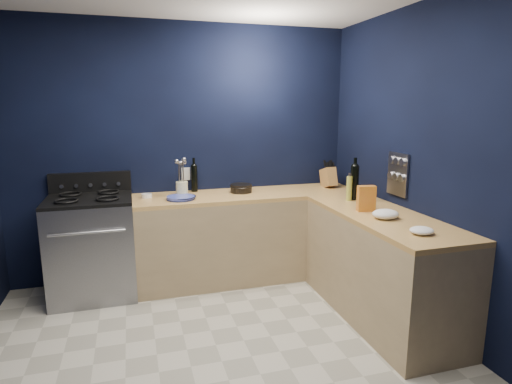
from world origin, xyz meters
name	(u,v)px	position (x,y,z in m)	size (l,w,h in m)	color
floor	(222,363)	(0.00, 0.00, -0.01)	(3.50, 3.50, 0.02)	#B4AF9D
wall_back	(184,153)	(0.00, 1.76, 1.30)	(3.50, 0.02, 2.60)	black
wall_right	(445,170)	(1.76, 0.00, 1.30)	(0.02, 3.50, 2.60)	black
wall_front	(356,297)	(0.00, -1.76, 1.30)	(3.50, 0.02, 2.60)	black
cab_back	(249,237)	(0.60, 1.44, 0.43)	(2.30, 0.63, 0.86)	tan
top_back	(249,195)	(0.60, 1.44, 0.88)	(2.30, 0.63, 0.04)	olive
cab_right	(380,268)	(1.44, 0.29, 0.43)	(0.63, 1.67, 0.86)	tan
top_right	(383,217)	(1.44, 0.29, 0.88)	(0.63, 1.67, 0.04)	olive
gas_range	(93,249)	(-0.93, 1.42, 0.46)	(0.76, 0.66, 0.92)	gray
oven_door	(90,261)	(-0.93, 1.10, 0.45)	(0.59, 0.02, 0.42)	black
cooktop	(89,199)	(-0.93, 1.42, 0.94)	(0.76, 0.66, 0.03)	black
backguard	(91,182)	(-0.93, 1.72, 1.04)	(0.76, 0.06, 0.20)	black
spice_panel	(398,174)	(1.74, 0.55, 1.18)	(0.02, 0.28, 0.38)	gray
wall_outlet	(185,174)	(0.00, 1.74, 1.08)	(0.09, 0.02, 0.13)	white
plate_stack	(181,198)	(-0.10, 1.33, 0.92)	(0.27, 0.27, 0.03)	navy
ramekin	(147,196)	(-0.41, 1.51, 0.92)	(0.10, 0.10, 0.04)	white
utensil_crock	(182,189)	(-0.07, 1.48, 0.97)	(0.12, 0.12, 0.15)	#F2F2C1
wine_bottle_back	(194,179)	(0.08, 1.68, 1.04)	(0.07, 0.07, 0.27)	black
lemon_basket	(241,188)	(0.54, 1.49, 0.94)	(0.22, 0.22, 0.08)	black
knife_block	(328,178)	(1.53, 1.51, 1.00)	(0.11, 0.19, 0.21)	olive
wine_bottle_right	(354,183)	(1.48, 0.86, 1.06)	(0.08, 0.08, 0.32)	black
oil_bottle	(349,189)	(1.41, 0.83, 1.02)	(0.05, 0.05, 0.23)	#A1A73C
spice_jar_near	(365,197)	(1.50, 0.69, 0.96)	(0.05, 0.05, 0.11)	olive
spice_jar_far	(364,202)	(1.42, 0.57, 0.95)	(0.05, 0.05, 0.10)	olive
crouton_bag	(366,199)	(1.36, 0.43, 1.01)	(0.15, 0.07, 0.22)	#B31021
towel_front	(385,214)	(1.37, 0.17, 0.94)	(0.21, 0.18, 0.07)	white
towel_end	(422,231)	(1.38, -0.26, 0.93)	(0.17, 0.15, 0.05)	white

